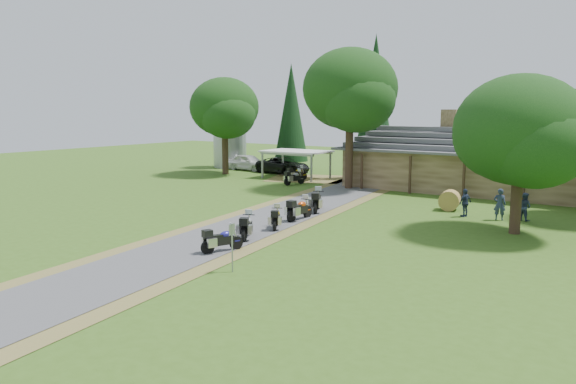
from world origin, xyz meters
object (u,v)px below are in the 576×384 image
Objects in this scene: motorcycle_row_c at (276,217)px; hay_bale at (450,200)px; motorcycle_row_e at (317,200)px; silo at (230,134)px; motorcycle_row_b at (247,225)px; car_dark_suv at (283,161)px; lodge at (483,159)px; motorcycle_carport_b at (294,177)px; car_white_sedan at (248,160)px; motorcycle_row_d at (300,208)px; motorcycle_carport_a at (297,173)px; carport at (296,164)px; motorcycle_row_a at (222,238)px.

hay_bale is at bearing -58.89° from motorcycle_row_c.
motorcycle_row_e is 8.30m from hay_bale.
silo is 33.75m from motorcycle_row_b.
car_dark_suv reaches higher than motorcycle_row_b.
lodge is at bearing -4.68° from silo.
hay_bale is (14.55, -4.20, -0.02)m from motorcycle_carport_b.
silo is at bearing 87.90° from car_dark_suv.
car_white_sedan is 0.99× the size of car_dark_suv.
motorcycle_carport_a is at bearing 35.97° from motorcycle_row_d.
carport is at bearing -0.55° from motorcycle_row_b.
lodge reaches higher than motorcycle_carport_b.
car_white_sedan is 3.29× the size of motorcycle_carport_b.
car_white_sedan is 3.05× the size of motorcycle_row_d.
motorcycle_row_e is 1.12× the size of motorcycle_carport_a.
motorcycle_row_d reaches higher than hay_bale.
motorcycle_row_c is at bearing -24.84° from motorcycle_row_b.
motorcycle_row_d is 0.94× the size of motorcycle_row_e.
car_dark_suv is 27.41m from motorcycle_row_b.
motorcycle_row_d is 1.06× the size of motorcycle_carport_a.
car_white_sedan is 3.45× the size of motorcycle_row_a.
motorcycle_carport_a is (-10.12, 17.00, 0.03)m from motorcycle_row_c.
silo is 4.00× the size of motorcycle_row_a.
car_white_sedan is 3.19× the size of motorcycle_row_b.
car_dark_suv is at bearing 178.21° from lodge.
car_white_sedan is at bearing 156.75° from hay_bale.
hay_bale is at bearing -85.48° from lodge.
carport is 16.71m from motorcycle_row_e.
motorcycle_row_e is (21.56, -16.95, -2.84)m from silo.
motorcycle_carport_b reaches higher than motorcycle_row_c.
car_white_sedan is at bearing 73.28° from motorcycle_carport_b.
motorcycle_row_e reaches higher than motorcycle_carport_a.
motorcycle_row_d is (22.11, -19.71, -2.88)m from silo.
motorcycle_row_b is 22.21m from motorcycle_carport_a.
carport reaches higher than car_dark_suv.
car_dark_suv is 5.50m from motorcycle_carport_a.
hay_bale is (19.92, -10.16, -0.56)m from car_dark_suv.
car_dark_suv is 3.44× the size of motorcycle_row_c.
motorcycle_row_d reaches higher than motorcycle_row_b.
motorcycle_row_c is 0.95× the size of motorcycle_carport_a.
car_dark_suv is 30.09m from motorcycle_row_a.
lodge is at bearing -15.05° from motorcycle_row_d.
car_white_sedan is 4.61m from car_dark_suv.
motorcycle_row_d is at bearing -24.33° from motorcycle_row_b.
motorcycle_row_a is at bearing -64.20° from carport.
silo is at bearing 159.82° from carport.
motorcycle_row_c is 11.96m from hay_bale.
silo is 1.16× the size of car_white_sedan.
motorcycle_carport_a is (-9.34, 11.65, -0.08)m from motorcycle_row_e.
motorcycle_row_e reaches higher than motorcycle_row_c.
car_dark_suv is at bearing 142.76° from carport.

